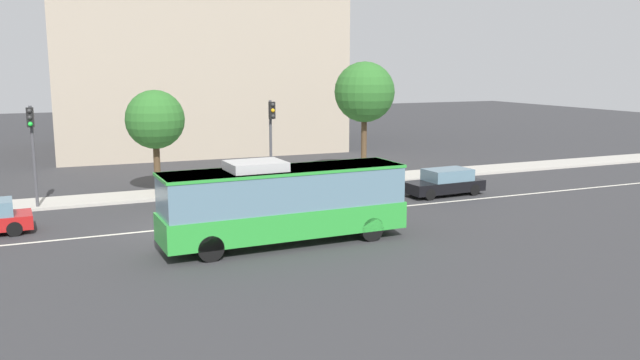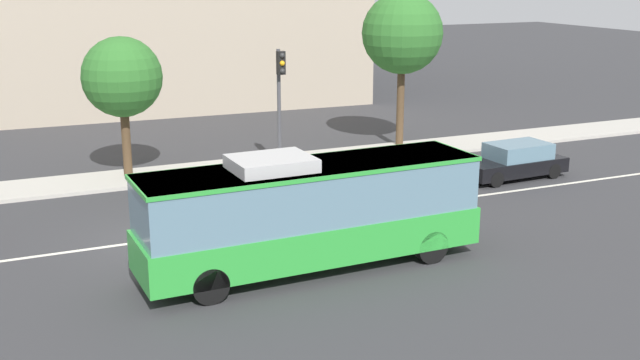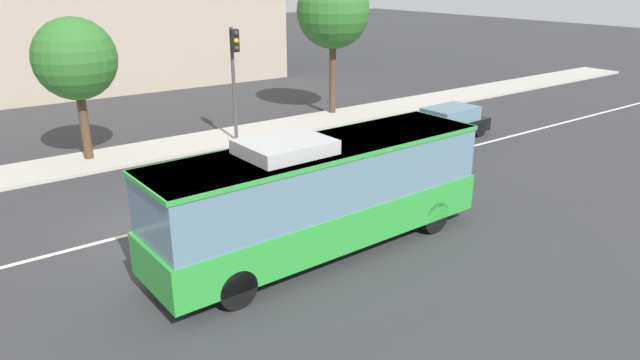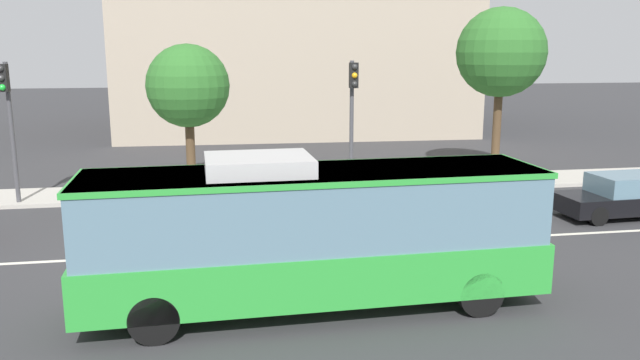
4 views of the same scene
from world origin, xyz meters
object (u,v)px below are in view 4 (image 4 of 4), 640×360
(transit_bus, at_px, (314,229))
(street_tree_kerbside_right, at_px, (188,87))
(traffic_light_near_corner, at_px, (8,109))
(street_tree_kerbside_centre, at_px, (501,53))
(sedan_black_ahead, at_px, (625,196))
(traffic_light_mid_block, at_px, (353,104))

(transit_bus, bearing_deg, street_tree_kerbside_right, 102.22)
(transit_bus, xyz_separation_m, traffic_light_near_corner, (-9.22, 10.85, 1.75))
(traffic_light_near_corner, relative_size, street_tree_kerbside_centre, 0.70)
(transit_bus, distance_m, street_tree_kerbside_centre, 16.78)
(sedan_black_ahead, xyz_separation_m, traffic_light_near_corner, (-20.93, 4.98, 2.84))
(sedan_black_ahead, xyz_separation_m, street_tree_kerbside_centre, (-1.52, 6.95, 4.74))
(traffic_light_near_corner, bearing_deg, street_tree_kerbside_centre, 101.37)
(transit_bus, height_order, street_tree_kerbside_centre, street_tree_kerbside_centre)
(sedan_black_ahead, height_order, street_tree_kerbside_centre, street_tree_kerbside_centre)
(traffic_light_near_corner, xyz_separation_m, traffic_light_mid_block, (12.49, 0.05, 0.00))
(traffic_light_near_corner, height_order, street_tree_kerbside_centre, street_tree_kerbside_centre)
(traffic_light_near_corner, bearing_deg, traffic_light_mid_block, 95.80)
(transit_bus, xyz_separation_m, traffic_light_mid_block, (3.27, 10.91, 1.75))
(street_tree_kerbside_centre, height_order, street_tree_kerbside_right, street_tree_kerbside_centre)
(traffic_light_near_corner, distance_m, street_tree_kerbside_right, 6.41)
(traffic_light_mid_block, bearing_deg, sedan_black_ahead, 58.60)
(traffic_light_mid_block, bearing_deg, traffic_light_near_corner, -90.35)
(transit_bus, bearing_deg, sedan_black_ahead, 25.14)
(traffic_light_near_corner, bearing_deg, sedan_black_ahead, 82.18)
(traffic_light_mid_block, bearing_deg, transit_bus, -17.30)
(traffic_light_mid_block, distance_m, street_tree_kerbside_right, 6.45)
(transit_bus, distance_m, traffic_light_near_corner, 14.35)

